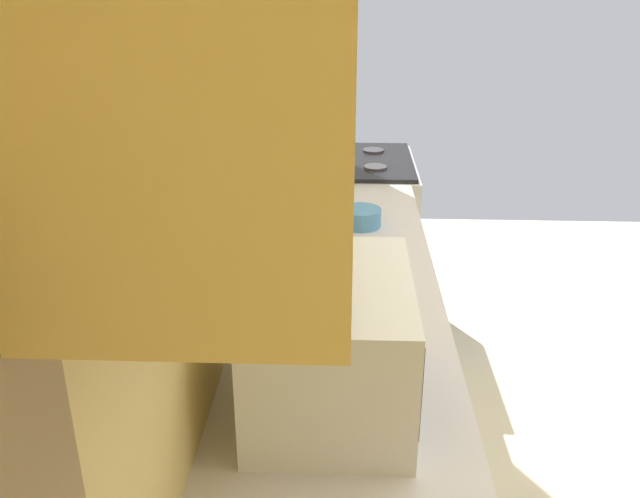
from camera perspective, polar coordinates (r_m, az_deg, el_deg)
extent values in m
cube|color=#EECA74|center=(1.82, -9.24, 8.07)|extent=(4.07, 0.12, 2.71)
cube|color=silver|center=(1.64, 1.62, -11.83)|extent=(3.19, 0.61, 0.02)
cube|color=#332819|center=(2.12, 9.97, -18.20)|extent=(0.01, 0.01, 0.80)
cube|color=#332819|center=(2.47, 8.70, -11.30)|extent=(0.01, 0.01, 0.80)
cube|color=#332819|center=(2.85, 7.80, -6.19)|extent=(0.01, 0.01, 0.80)
cube|color=#B7BABF|center=(3.57, 2.52, 0.43)|extent=(0.72, 0.65, 0.89)
cube|color=black|center=(3.60, 7.74, -0.30)|extent=(0.56, 0.01, 0.49)
cube|color=black|center=(3.42, 2.66, 7.45)|extent=(0.68, 0.61, 0.02)
cube|color=#B7BABF|center=(3.41, -2.47, 8.80)|extent=(0.68, 0.04, 0.18)
cylinder|color=#38383D|center=(3.27, 4.72, 6.92)|extent=(0.11, 0.11, 0.01)
cylinder|color=#38383D|center=(3.57, 4.54, 8.33)|extent=(0.11, 0.11, 0.01)
cylinder|color=#38383D|center=(3.27, 0.61, 6.99)|extent=(0.11, 0.11, 0.01)
cylinder|color=#38383D|center=(3.57, 0.77, 8.39)|extent=(0.11, 0.11, 0.01)
cube|color=white|center=(1.51, 0.89, -7.91)|extent=(0.49, 0.35, 0.31)
cube|color=black|center=(1.48, 7.91, -8.87)|extent=(0.31, 0.01, 0.22)
cube|color=#2D2D33|center=(1.68, 7.22, -4.60)|extent=(0.09, 0.01, 0.22)
cylinder|color=#4C8CBF|center=(2.58, 3.47, 2.69)|extent=(0.16, 0.16, 0.07)
cylinder|color=#5293B9|center=(2.57, 3.48, 3.05)|extent=(0.13, 0.13, 0.03)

